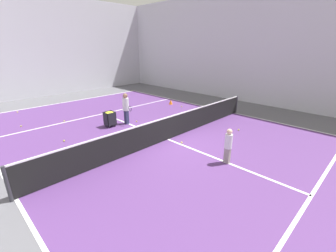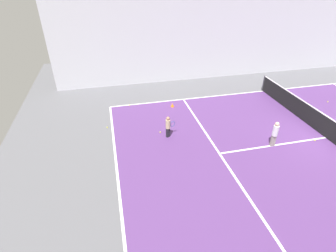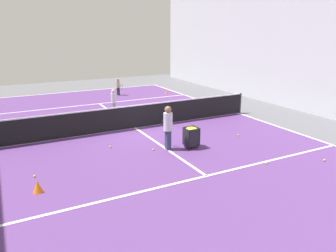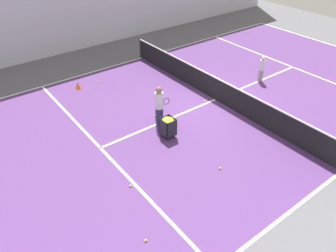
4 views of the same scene
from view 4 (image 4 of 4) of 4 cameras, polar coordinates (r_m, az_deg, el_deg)
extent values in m
plane|color=#5B5B60|center=(14.56, 8.21, 4.56)|extent=(30.90, 30.90, 0.00)
cube|color=#563370|center=(14.56, 8.21, 4.57)|extent=(11.64, 20.42, 0.00)
cube|color=white|center=(18.62, -4.58, 11.77)|extent=(0.10, 20.42, 0.00)
cube|color=white|center=(18.63, 20.86, 9.59)|extent=(11.64, 0.10, 0.00)
cube|color=white|center=(11.84, -11.70, -3.77)|extent=(11.64, 0.10, 0.00)
cube|color=white|center=(14.56, 8.21, 4.58)|extent=(0.10, 11.23, 0.00)
cylinder|color=#2D2D33|center=(18.50, -4.83, 13.36)|extent=(0.10, 0.10, 1.06)
cube|color=black|center=(14.31, 8.38, 6.33)|extent=(11.74, 0.03, 0.99)
cube|color=white|center=(14.08, 8.55, 8.19)|extent=(11.74, 0.04, 0.05)
cube|color=#2D3351|center=(12.62, -1.52, 1.75)|extent=(0.18, 0.28, 0.73)
cylinder|color=silver|center=(12.26, -1.57, 4.47)|extent=(0.36, 0.36, 0.65)
sphere|color=#846047|center=(12.04, -1.61, 6.32)|extent=(0.24, 0.24, 0.24)
torus|color=black|center=(12.52, -0.31, 4.34)|extent=(0.05, 0.28, 0.28)
cube|color=gray|center=(16.46, 15.80, 8.41)|extent=(0.14, 0.21, 0.58)
cylinder|color=silver|center=(16.23, 16.11, 10.13)|extent=(0.27, 0.27, 0.51)
sphere|color=beige|center=(16.10, 16.31, 11.27)|extent=(0.19, 0.19, 0.19)
cube|color=black|center=(12.08, 0.00, -1.36)|extent=(0.49, 0.46, 0.02)
cube|color=black|center=(12.00, 0.83, 0.29)|extent=(0.49, 0.02, 0.66)
cube|color=black|center=(11.78, -0.85, -0.45)|extent=(0.49, 0.02, 0.66)
cube|color=black|center=(11.74, 0.69, -0.60)|extent=(0.02, 0.46, 0.66)
cube|color=black|center=(12.05, -0.68, 0.43)|extent=(0.02, 0.46, 0.66)
ellipsoid|color=yellow|center=(11.74, 0.00, 1.00)|extent=(0.45, 0.42, 0.16)
cylinder|color=black|center=(12.09, 1.10, -1.69)|extent=(0.05, 0.05, 0.12)
cylinder|color=black|center=(12.31, 0.11, -0.94)|extent=(0.05, 0.05, 0.12)
cylinder|color=black|center=(11.93, -0.11, -2.24)|extent=(0.05, 0.05, 0.12)
cylinder|color=black|center=(12.15, -1.09, -1.47)|extent=(0.05, 0.05, 0.12)
cone|color=orange|center=(15.81, -15.42, 6.88)|extent=(0.27, 0.27, 0.34)
sphere|color=yellow|center=(10.87, 9.07, -7.26)|extent=(0.07, 0.07, 0.07)
sphere|color=yellow|center=(23.09, 13.76, 15.62)|extent=(0.07, 0.07, 0.07)
sphere|color=yellow|center=(15.07, 9.86, 5.65)|extent=(0.07, 0.07, 0.07)
sphere|color=yellow|center=(8.91, -3.90, -19.25)|extent=(0.07, 0.07, 0.07)
sphere|color=yellow|center=(17.64, 4.76, 10.54)|extent=(0.07, 0.07, 0.07)
sphere|color=yellow|center=(14.64, -2.04, 5.27)|extent=(0.07, 0.07, 0.07)
sphere|color=yellow|center=(16.20, -11.95, 7.57)|extent=(0.07, 0.07, 0.07)
sphere|color=yellow|center=(10.22, -6.57, -10.31)|extent=(0.07, 0.07, 0.07)
sphere|color=yellow|center=(22.95, 11.34, 15.81)|extent=(0.07, 0.07, 0.07)
sphere|color=yellow|center=(13.24, -2.35, 1.77)|extent=(0.07, 0.07, 0.07)
sphere|color=yellow|center=(14.32, 6.43, 4.32)|extent=(0.07, 0.07, 0.07)
camera|label=1|loc=(16.17, 45.08, 13.16)|focal=24.00mm
camera|label=2|loc=(25.91, 12.99, 34.04)|focal=28.00mm
camera|label=3|loc=(14.71, -52.35, 9.85)|focal=35.00mm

